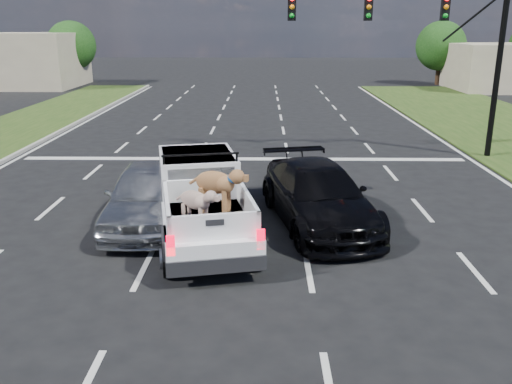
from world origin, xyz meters
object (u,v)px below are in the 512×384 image
traffic_signal (437,32)px  pickup_truck (202,198)px  silver_sedan (147,195)px  black_coupe (318,195)px

traffic_signal → pickup_truck: bearing=-133.0°
silver_sedan → black_coupe: silver_sedan is taller
pickup_truck → silver_sedan: 1.69m
pickup_truck → black_coupe: size_ratio=1.08×
pickup_truck → silver_sedan: (-1.50, 0.76, -0.17)m
pickup_truck → black_coupe: (2.90, 0.82, -0.19)m
silver_sedan → black_coupe: size_ratio=0.88×
traffic_signal → silver_sedan: 12.77m
traffic_signal → black_coupe: size_ratio=1.71×
traffic_signal → silver_sedan: bearing=-140.6°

